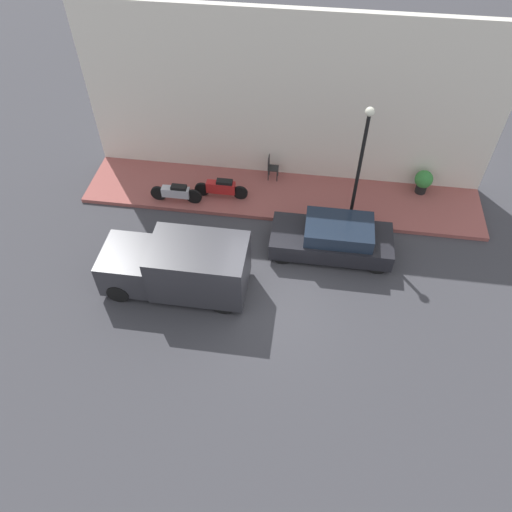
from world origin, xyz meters
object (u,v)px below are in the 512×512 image
Objects in this scene: parked_car at (333,238)px; motorcycle_red at (221,188)px; scooter_silver at (176,193)px; potted_plant at (423,181)px; cafe_chair at (271,166)px; delivery_van at (178,266)px; streetlamp at (362,155)px.

parked_car reaches higher than motorcycle_red.
parked_car is 2.02× the size of motorcycle_red.
potted_plant is (1.80, -9.08, 0.14)m from scooter_silver.
parked_car is 6.06m from scooter_silver.
parked_car is at bearing 136.62° from potted_plant.
cafe_chair is at bearing 35.72° from parked_car.
delivery_van is 2.25× the size of motorcycle_red.
scooter_silver is at bearing 74.34° from parked_car.
motorcycle_red is 7.59m from potted_plant.
potted_plant is at bearing -90.56° from cafe_chair.
streetlamp is at bearing -121.46° from cafe_chair.
scooter_silver is 6.85m from streetlamp.
streetlamp reaches higher than potted_plant.
cafe_chair reaches higher than scooter_silver.
delivery_van is (-2.23, 4.76, 0.33)m from parked_car.
cafe_chair is (5.72, -2.25, -0.25)m from delivery_van.
motorcycle_red is (2.11, 4.22, -0.04)m from parked_car.
delivery_van is at bearing 115.07° from parked_car.
potted_plant is at bearing -79.90° from motorcycle_red.
delivery_van is 9.81m from potted_plant.
cafe_chair is (1.90, 3.11, -2.21)m from streetlamp.
parked_car is at bearing -105.66° from scooter_silver.
motorcycle_red is (4.33, -0.54, -0.38)m from delivery_van.
delivery_van is at bearing 158.51° from cafe_chair.
delivery_van is at bearing 125.27° from potted_plant.
delivery_van is 4.78× the size of potted_plant.
delivery_van reaches higher than parked_car.
scooter_silver is (3.86, 1.07, -0.40)m from delivery_van.
scooter_silver is at bearing 106.32° from motorcycle_red.
streetlamp is at bearing -90.41° from scooter_silver.
streetlamp is at bearing 124.91° from potted_plant.
parked_car is at bearing -144.28° from cafe_chair.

